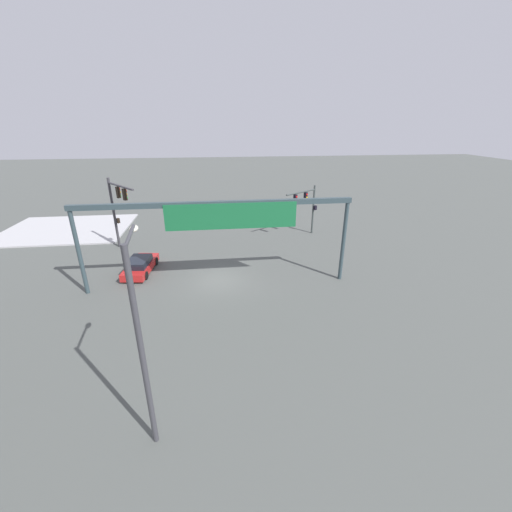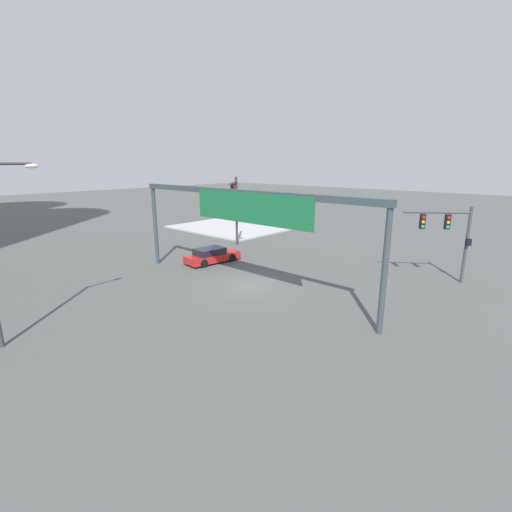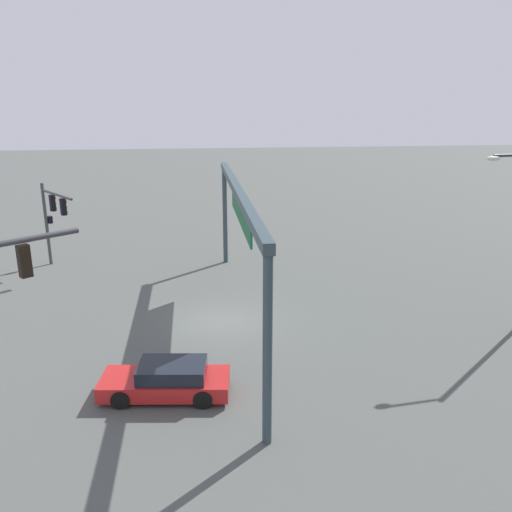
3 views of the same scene
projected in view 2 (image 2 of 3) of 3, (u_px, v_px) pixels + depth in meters
ground_plane at (250, 286)px, 23.53m from camera, size 180.34×180.34×0.00m
sidewalk_corner at (231, 227)px, 44.39m from camera, size 12.92×10.46×0.15m
traffic_signal_near_corner at (450, 231)px, 23.48m from camera, size 3.77×2.55×5.06m
traffic_signal_opposite_side at (235, 201)px, 33.34m from camera, size 3.05×4.04×6.48m
overhead_sign_gantry at (242, 208)px, 21.37m from camera, size 18.61×0.43×6.22m
sedan_car_approaching at (212, 256)px, 28.88m from camera, size 2.22×4.57×1.21m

